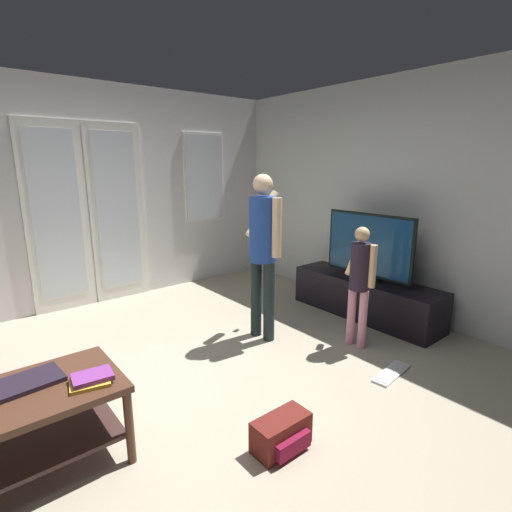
{
  "coord_description": "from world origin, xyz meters",
  "views": [
    {
      "loc": [
        -1.11,
        -2.28,
        1.67
      ],
      "look_at": [
        0.76,
        0.01,
        0.96
      ],
      "focal_mm": 27.11,
      "sensor_mm": 36.0,
      "label": 1
    }
  ],
  "objects_px": {
    "tv_stand": "(365,297)",
    "book_stack": "(91,379)",
    "coffee_table": "(31,414)",
    "flat_screen_tv": "(368,246)",
    "loose_keyboard": "(391,373)",
    "backpack": "(282,434)",
    "laptop_closed": "(26,382)",
    "person_adult": "(263,243)",
    "person_child": "(360,276)"
  },
  "relations": [
    {
      "from": "flat_screen_tv",
      "to": "backpack",
      "type": "xyz_separation_m",
      "value": [
        -2.14,
        -0.95,
        -0.7
      ]
    },
    {
      "from": "person_adult",
      "to": "backpack",
      "type": "height_order",
      "value": "person_adult"
    },
    {
      "from": "laptop_closed",
      "to": "backpack",
      "type": "bearing_deg",
      "value": -40.03
    },
    {
      "from": "flat_screen_tv",
      "to": "loose_keyboard",
      "type": "height_order",
      "value": "flat_screen_tv"
    },
    {
      "from": "backpack",
      "to": "loose_keyboard",
      "type": "bearing_deg",
      "value": 2.22
    },
    {
      "from": "book_stack",
      "to": "backpack",
      "type": "bearing_deg",
      "value": -34.35
    },
    {
      "from": "person_adult",
      "to": "flat_screen_tv",
      "type": "bearing_deg",
      "value": -13.82
    },
    {
      "from": "loose_keyboard",
      "to": "tv_stand",
      "type": "bearing_deg",
      "value": 45.45
    },
    {
      "from": "coffee_table",
      "to": "flat_screen_tv",
      "type": "bearing_deg",
      "value": 3.7
    },
    {
      "from": "backpack",
      "to": "laptop_closed",
      "type": "height_order",
      "value": "laptop_closed"
    },
    {
      "from": "tv_stand",
      "to": "book_stack",
      "type": "bearing_deg",
      "value": -173.55
    },
    {
      "from": "tv_stand",
      "to": "laptop_closed",
      "type": "distance_m",
      "value": 3.32
    },
    {
      "from": "coffee_table",
      "to": "book_stack",
      "type": "height_order",
      "value": "book_stack"
    },
    {
      "from": "person_adult",
      "to": "loose_keyboard",
      "type": "height_order",
      "value": "person_adult"
    },
    {
      "from": "laptop_closed",
      "to": "tv_stand",
      "type": "bearing_deg",
      "value": -2.8
    },
    {
      "from": "coffee_table",
      "to": "flat_screen_tv",
      "type": "height_order",
      "value": "flat_screen_tv"
    },
    {
      "from": "loose_keyboard",
      "to": "person_child",
      "type": "bearing_deg",
      "value": 67.93
    },
    {
      "from": "tv_stand",
      "to": "laptop_closed",
      "type": "height_order",
      "value": "laptop_closed"
    },
    {
      "from": "coffee_table",
      "to": "person_child",
      "type": "xyz_separation_m",
      "value": [
        2.64,
        -0.18,
        0.32
      ]
    },
    {
      "from": "flat_screen_tv",
      "to": "loose_keyboard",
      "type": "xyz_separation_m",
      "value": [
        -0.88,
        -0.9,
        -0.79
      ]
    },
    {
      "from": "flat_screen_tv",
      "to": "tv_stand",
      "type": "bearing_deg",
      "value": -65.16
    },
    {
      "from": "tv_stand",
      "to": "backpack",
      "type": "xyz_separation_m",
      "value": [
        -2.15,
        -0.94,
        -0.12
      ]
    },
    {
      "from": "loose_keyboard",
      "to": "book_stack",
      "type": "xyz_separation_m",
      "value": [
        -2.15,
        0.55,
        0.51
      ]
    },
    {
      "from": "coffee_table",
      "to": "loose_keyboard",
      "type": "relative_size",
      "value": 2.05
    },
    {
      "from": "person_child",
      "to": "book_stack",
      "type": "distance_m",
      "value": 2.36
    },
    {
      "from": "coffee_table",
      "to": "tv_stand",
      "type": "bearing_deg",
      "value": 3.64
    },
    {
      "from": "coffee_table",
      "to": "flat_screen_tv",
      "type": "relative_size",
      "value": 0.88
    },
    {
      "from": "tv_stand",
      "to": "person_child",
      "type": "relative_size",
      "value": 1.5
    },
    {
      "from": "flat_screen_tv",
      "to": "laptop_closed",
      "type": "xyz_separation_m",
      "value": [
        -3.31,
        -0.13,
        -0.3
      ]
    },
    {
      "from": "book_stack",
      "to": "person_adult",
      "type": "bearing_deg",
      "value": 19.94
    },
    {
      "from": "backpack",
      "to": "loose_keyboard",
      "type": "xyz_separation_m",
      "value": [
        1.26,
        0.05,
        -0.09
      ]
    },
    {
      "from": "coffee_table",
      "to": "person_adult",
      "type": "distance_m",
      "value": 2.22
    },
    {
      "from": "tv_stand",
      "to": "book_stack",
      "type": "xyz_separation_m",
      "value": [
        -3.03,
        -0.34,
        0.3
      ]
    },
    {
      "from": "flat_screen_tv",
      "to": "laptop_closed",
      "type": "distance_m",
      "value": 3.32
    },
    {
      "from": "coffee_table",
      "to": "flat_screen_tv",
      "type": "xyz_separation_m",
      "value": [
        3.32,
        0.21,
        0.44
      ]
    },
    {
      "from": "tv_stand",
      "to": "loose_keyboard",
      "type": "bearing_deg",
      "value": -134.55
    },
    {
      "from": "tv_stand",
      "to": "backpack",
      "type": "distance_m",
      "value": 2.35
    },
    {
      "from": "person_adult",
      "to": "laptop_closed",
      "type": "bearing_deg",
      "value": -168.11
    },
    {
      "from": "loose_keyboard",
      "to": "laptop_closed",
      "type": "xyz_separation_m",
      "value": [
        -2.43,
        0.77,
        0.49
      ]
    },
    {
      "from": "coffee_table",
      "to": "laptop_closed",
      "type": "relative_size",
      "value": 2.6
    },
    {
      "from": "coffee_table",
      "to": "backpack",
      "type": "height_order",
      "value": "coffee_table"
    },
    {
      "from": "tv_stand",
      "to": "book_stack",
      "type": "height_order",
      "value": "book_stack"
    },
    {
      "from": "person_adult",
      "to": "person_child",
      "type": "height_order",
      "value": "person_adult"
    },
    {
      "from": "tv_stand",
      "to": "loose_keyboard",
      "type": "xyz_separation_m",
      "value": [
        -0.88,
        -0.9,
        -0.21
      ]
    },
    {
      "from": "coffee_table",
      "to": "tv_stand",
      "type": "xyz_separation_m",
      "value": [
        3.32,
        0.21,
        -0.14
      ]
    },
    {
      "from": "coffee_table",
      "to": "person_adult",
      "type": "xyz_separation_m",
      "value": [
        2.08,
        0.52,
        0.59
      ]
    },
    {
      "from": "backpack",
      "to": "laptop_closed",
      "type": "relative_size",
      "value": 1.0
    },
    {
      "from": "person_child",
      "to": "loose_keyboard",
      "type": "height_order",
      "value": "person_child"
    },
    {
      "from": "flat_screen_tv",
      "to": "person_adult",
      "type": "relative_size",
      "value": 0.67
    },
    {
      "from": "backpack",
      "to": "book_stack",
      "type": "distance_m",
      "value": 1.15
    }
  ]
}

